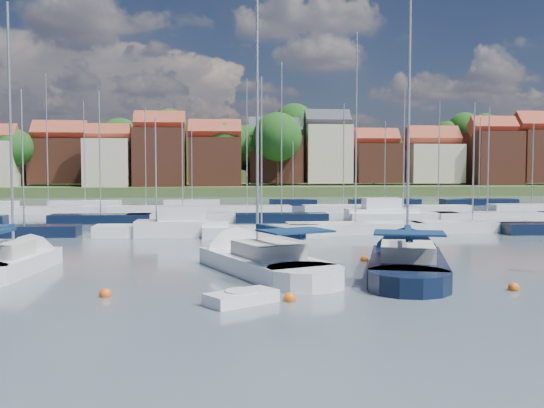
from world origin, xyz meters
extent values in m
plane|color=#415058|center=(0.00, 40.00, 0.00)|extent=(260.00, 260.00, 0.00)
cube|color=white|center=(-12.85, 4.38, 0.25)|extent=(3.49, 6.95, 1.20)
cone|color=white|center=(-12.40, 8.53, 0.25)|extent=(3.12, 3.53, 2.79)
cube|color=beige|center=(-12.90, 3.91, 1.20)|extent=(2.24, 2.98, 0.70)
cylinder|color=#B2B2B7|center=(-12.80, 4.84, 7.04)|extent=(0.14, 0.14, 12.39)
cube|color=white|center=(-0.43, 3.38, 0.25)|extent=(6.39, 9.05, 1.20)
cone|color=white|center=(-2.41, 8.21, 0.25)|extent=(4.76, 5.08, 3.48)
cylinder|color=white|center=(1.15, -0.48, 0.25)|extent=(4.54, 4.54, 1.20)
cube|color=beige|center=(-0.21, 2.84, 1.20)|extent=(3.58, 4.15, 0.70)
cylinder|color=#B2B2B7|center=(-0.65, 3.92, 8.58)|extent=(0.14, 0.14, 15.47)
cylinder|color=#B2B2B7|center=(0.23, 1.77, 2.05)|extent=(1.85, 4.33, 0.10)
cube|color=#0D2344|center=(0.23, 1.77, 2.20)|extent=(1.95, 4.19, 0.35)
cube|color=#0D2344|center=(0.80, 0.37, 2.35)|extent=(3.53, 3.06, 0.08)
cube|color=black|center=(6.50, 2.16, 0.25)|extent=(5.75, 9.04, 1.20)
cone|color=black|center=(8.00, 7.18, 0.25)|extent=(4.52, 4.91, 3.50)
cylinder|color=black|center=(5.30, -1.86, 0.25)|extent=(4.35, 4.35, 1.20)
cube|color=beige|center=(6.33, 1.60, 1.20)|extent=(3.35, 4.05, 0.70)
cylinder|color=#B2B2B7|center=(6.67, 2.72, 8.80)|extent=(0.14, 0.14, 15.89)
cylinder|color=#B2B2B7|center=(6.00, 0.48, 2.05)|extent=(1.43, 4.50, 0.10)
cube|color=#0D2344|center=(6.00, 0.48, 2.20)|extent=(1.56, 4.33, 0.35)
cube|color=#0D2344|center=(5.57, -0.97, 2.35)|extent=(3.45, 2.86, 0.08)
cube|color=white|center=(-1.77, -3.55, 0.19)|extent=(3.00, 2.59, 0.54)
cylinder|color=white|center=(-1.77, -3.55, 0.35)|extent=(1.28, 1.28, 0.35)
sphere|color=#D85914|center=(-7.13, -1.78, 0.00)|extent=(0.50, 0.50, 0.50)
sphere|color=#D85914|center=(0.11, -3.30, 0.00)|extent=(0.50, 0.50, 0.50)
sphere|color=#D85914|center=(5.44, 6.48, 0.00)|extent=(0.41, 0.41, 0.41)
sphere|color=#D85914|center=(9.75, -2.07, 0.00)|extent=(0.48, 0.48, 0.48)
cube|color=black|center=(-17.11, 20.54, 0.35)|extent=(8.01, 2.24, 1.00)
cylinder|color=#B2B2B7|center=(-17.11, 20.54, 5.93)|extent=(0.12, 0.12, 10.16)
cube|color=white|center=(-7.27, 20.20, 0.35)|extent=(9.22, 2.58, 1.00)
cylinder|color=#B2B2B7|center=(-7.27, 20.20, 4.94)|extent=(0.12, 0.12, 8.18)
cube|color=white|center=(0.63, 18.61, 0.35)|extent=(8.78, 2.46, 1.00)
cylinder|color=#B2B2B7|center=(0.63, 18.61, 6.38)|extent=(0.12, 0.12, 11.06)
cube|color=white|center=(8.23, 20.67, 0.35)|extent=(10.79, 3.02, 1.00)
cylinder|color=#B2B2B7|center=(8.23, 20.67, 8.29)|extent=(0.12, 0.12, 14.87)
cube|color=white|center=(17.98, 21.03, 0.35)|extent=(10.13, 2.84, 1.00)
cylinder|color=#B2B2B7|center=(17.98, 21.03, 5.65)|extent=(0.12, 0.12, 9.59)
cube|color=white|center=(-5.31, 20.00, 0.50)|extent=(7.00, 2.60, 1.40)
cube|color=white|center=(-5.31, 20.00, 1.60)|extent=(3.50, 2.20, 1.30)
cube|color=black|center=(-13.55, 31.64, 0.35)|extent=(9.30, 2.60, 1.00)
cylinder|color=#B2B2B7|center=(-13.55, 31.64, 6.59)|extent=(0.12, 0.12, 11.48)
cube|color=white|center=(-5.94, 32.01, 0.35)|extent=(10.40, 2.91, 1.00)
cylinder|color=#B2B2B7|center=(-5.94, 32.01, 5.24)|extent=(0.12, 0.12, 8.77)
cube|color=black|center=(3.48, 31.28, 0.35)|extent=(8.80, 2.46, 1.00)
cylinder|color=#B2B2B7|center=(3.48, 31.28, 8.01)|extent=(0.12, 0.12, 14.33)
cube|color=white|center=(15.40, 31.16, 0.35)|extent=(10.73, 3.00, 1.00)
cylinder|color=#B2B2B7|center=(15.40, 31.16, 6.92)|extent=(0.12, 0.12, 12.14)
cube|color=white|center=(23.82, 30.97, 0.35)|extent=(10.48, 2.93, 1.00)
cylinder|color=#B2B2B7|center=(23.82, 30.97, 5.99)|extent=(0.12, 0.12, 10.28)
cube|color=white|center=(13.46, 32.00, 0.50)|extent=(7.00, 2.60, 1.40)
cube|color=white|center=(13.46, 32.00, 1.60)|extent=(3.50, 2.20, 1.30)
cube|color=white|center=(-21.71, 44.21, 0.35)|extent=(9.71, 2.72, 1.00)
cylinder|color=#B2B2B7|center=(-21.71, 44.21, 8.29)|extent=(0.12, 0.12, 14.88)
cube|color=white|center=(-10.84, 44.51, 0.35)|extent=(8.49, 2.38, 1.00)
cylinder|color=#B2B2B7|center=(-10.84, 44.51, 6.51)|extent=(0.12, 0.12, 11.31)
cube|color=white|center=(0.79, 43.78, 0.35)|extent=(10.16, 2.85, 1.00)
cylinder|color=#B2B2B7|center=(0.79, 43.78, 8.15)|extent=(0.12, 0.12, 14.59)
cube|color=white|center=(12.17, 43.90, 0.35)|extent=(9.53, 2.67, 1.00)
cylinder|color=#B2B2B7|center=(12.17, 43.90, 6.81)|extent=(0.12, 0.12, 11.91)
cube|color=white|center=(23.16, 42.50, 0.35)|extent=(7.62, 2.13, 1.00)
cylinder|color=#B2B2B7|center=(23.16, 42.50, 6.91)|extent=(0.12, 0.12, 12.13)
cube|color=white|center=(35.22, 43.59, 0.35)|extent=(10.17, 2.85, 1.00)
cylinder|color=#B2B2B7|center=(35.22, 43.59, 5.72)|extent=(0.12, 0.12, 9.73)
cube|color=white|center=(-20.26, 56.56, 0.35)|extent=(9.24, 2.59, 1.00)
cylinder|color=#B2B2B7|center=(-20.26, 56.56, 7.43)|extent=(0.12, 0.12, 13.17)
cube|color=white|center=(-6.08, 57.30, 0.35)|extent=(7.57, 2.12, 1.00)
cylinder|color=#B2B2B7|center=(-6.08, 57.30, 5.97)|extent=(0.12, 0.12, 10.24)
cube|color=black|center=(7.88, 57.47, 0.35)|extent=(6.58, 1.84, 1.00)
cylinder|color=#B2B2B7|center=(7.88, 57.47, 4.85)|extent=(0.12, 0.12, 8.01)
cube|color=black|center=(20.94, 57.40, 0.35)|extent=(9.92, 2.78, 1.00)
cylinder|color=#B2B2B7|center=(20.94, 57.40, 6.31)|extent=(0.12, 0.12, 10.92)
cube|color=black|center=(34.28, 56.37, 0.35)|extent=(10.55, 2.95, 1.00)
cylinder|color=#B2B2B7|center=(34.28, 56.37, 6.61)|extent=(0.12, 0.12, 11.51)
cube|color=#465A2D|center=(0.00, 117.00, 0.30)|extent=(200.00, 70.00, 3.00)
cube|color=#465A2D|center=(0.00, 142.00, 5.00)|extent=(200.00, 60.00, 14.00)
cube|color=brown|center=(-33.65, 97.79, 6.56)|extent=(10.37, 9.97, 8.73)
cube|color=#963F2B|center=(-33.65, 97.79, 12.20)|extent=(10.57, 5.13, 5.13)
cube|color=beige|center=(-22.74, 89.00, 6.08)|extent=(8.09, 8.80, 8.96)
cube|color=#963F2B|center=(-22.74, 89.00, 11.55)|extent=(8.25, 4.00, 4.00)
cube|color=brown|center=(-13.35, 89.94, 7.08)|extent=(9.36, 10.17, 10.97)
cube|color=#963F2B|center=(-13.35, 89.94, 13.72)|extent=(9.54, 4.63, 4.63)
cube|color=brown|center=(-3.04, 91.65, 6.31)|extent=(9.90, 8.56, 9.42)
cube|color=#963F2B|center=(-3.04, 91.65, 12.23)|extent=(10.10, 4.90, 4.90)
cube|color=brown|center=(9.10, 96.65, 6.95)|extent=(10.59, 8.93, 9.49)
cube|color=#383A42|center=(9.10, 96.65, 12.99)|extent=(10.80, 5.24, 5.24)
cube|color=beige|center=(19.71, 95.80, 8.02)|extent=(9.01, 8.61, 11.65)
cube|color=#383A42|center=(19.71, 95.80, 14.95)|extent=(9.19, 4.46, 4.46)
cube|color=brown|center=(30.17, 97.00, 6.20)|extent=(9.10, 9.34, 8.00)
cube|color=#963F2B|center=(30.17, 97.00, 11.32)|extent=(9.28, 4.50, 4.50)
cube|color=beige|center=(41.95, 96.59, 6.14)|extent=(10.86, 9.59, 7.88)
cube|color=#963F2B|center=(41.95, 96.59, 11.41)|extent=(11.07, 5.37, 5.37)
cube|color=brown|center=(53.76, 93.92, 7.09)|extent=(9.18, 9.96, 10.97)
cube|color=#963F2B|center=(53.76, 93.92, 13.70)|extent=(9.36, 4.54, 4.54)
cube|color=brown|center=(65.18, 95.21, 7.58)|extent=(11.39, 9.67, 10.76)
cube|color=#963F2B|center=(65.18, 95.21, 14.36)|extent=(11.62, 5.64, 5.64)
cylinder|color=#382619|center=(56.77, 115.51, 8.51)|extent=(0.50, 0.50, 4.47)
sphere|color=#225019|center=(56.77, 115.51, 14.58)|extent=(8.18, 8.18, 8.18)
cylinder|color=#382619|center=(3.46, 95.93, 3.83)|extent=(0.50, 0.50, 4.46)
sphere|color=#225019|center=(3.46, 95.93, 9.88)|extent=(8.15, 8.15, 8.15)
cylinder|color=#382619|center=(15.22, 113.68, 8.58)|extent=(0.50, 0.50, 5.15)
sphere|color=#225019|center=(15.22, 113.68, 15.56)|extent=(9.41, 9.41, 9.41)
cylinder|color=#382619|center=(-13.54, 116.31, 8.68)|extent=(0.50, 0.50, 4.56)
sphere|color=#225019|center=(-13.54, 116.31, 14.87)|extent=(8.34, 8.34, 8.34)
cylinder|color=#382619|center=(-23.24, 105.25, 4.18)|extent=(0.50, 0.50, 5.15)
sphere|color=#225019|center=(-23.24, 105.25, 11.17)|extent=(9.42, 9.42, 9.42)
cylinder|color=#382619|center=(-38.67, 107.32, 6.76)|extent=(0.50, 0.50, 3.42)
sphere|color=#225019|center=(-38.67, 107.32, 11.40)|extent=(6.26, 6.26, 6.26)
cylinder|color=#382619|center=(13.76, 104.71, 3.48)|extent=(0.50, 0.50, 3.77)
sphere|color=#225019|center=(13.76, 104.71, 8.60)|extent=(6.89, 6.89, 6.89)
cylinder|color=#382619|center=(9.05, 90.94, 4.21)|extent=(0.50, 0.50, 5.21)
sphere|color=#225019|center=(9.05, 90.94, 11.28)|extent=(9.53, 9.53, 9.53)
cylinder|color=#382619|center=(61.93, 101.62, 3.09)|extent=(0.50, 0.50, 2.97)
sphere|color=#225019|center=(61.93, 101.62, 7.12)|extent=(5.44, 5.44, 5.44)
cylinder|color=#382619|center=(-1.15, 93.75, 4.02)|extent=(0.50, 0.50, 4.84)
sphere|color=#225019|center=(-1.15, 93.75, 10.59)|extent=(8.85, 8.85, 8.85)
cylinder|color=#382619|center=(52.68, 115.72, 8.17)|extent=(0.50, 0.50, 3.72)
sphere|color=#225019|center=(52.68, 115.72, 13.21)|extent=(6.80, 6.80, 6.80)
cylinder|color=#382619|center=(54.05, 94.13, 3.62)|extent=(0.50, 0.50, 4.05)
sphere|color=#225019|center=(54.05, 94.13, 9.11)|extent=(7.40, 7.40, 7.40)
cylinder|color=#382619|center=(-40.96, 92.79, 3.60)|extent=(0.50, 0.50, 4.00)
sphere|color=#225019|center=(-40.96, 92.79, 9.04)|extent=(7.32, 7.32, 7.32)
cylinder|color=#382619|center=(6.84, 113.29, 7.91)|extent=(0.50, 0.50, 3.93)
sphere|color=#225019|center=(6.84, 113.29, 13.24)|extent=(7.19, 7.19, 7.19)
cylinder|color=#382619|center=(30.65, 100.17, 3.51)|extent=(0.50, 0.50, 3.82)
sphere|color=#225019|center=(30.65, 100.17, 8.70)|extent=(6.99, 6.99, 6.99)
cylinder|color=#382619|center=(-17.44, 93.12, 3.34)|extent=(0.50, 0.50, 3.48)
sphere|color=#225019|center=(-17.44, 93.12, 8.07)|extent=(6.37, 6.37, 6.37)
cylinder|color=#382619|center=(57.51, 102.81, 3.09)|extent=(0.50, 0.50, 2.99)
sphere|color=#225019|center=(57.51, 102.81, 7.14)|extent=(5.46, 5.46, 5.46)
cylinder|color=#382619|center=(3.61, 99.04, 3.22)|extent=(0.50, 0.50, 3.25)
sphere|color=#225019|center=(3.61, 99.04, 7.63)|extent=(5.94, 5.94, 5.94)
cylinder|color=#382619|center=(-3.05, 100.73, 3.09)|extent=(0.50, 0.50, 2.98)
sphere|color=#225019|center=(-3.05, 100.73, 7.14)|extent=(5.46, 5.46, 5.46)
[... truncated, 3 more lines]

